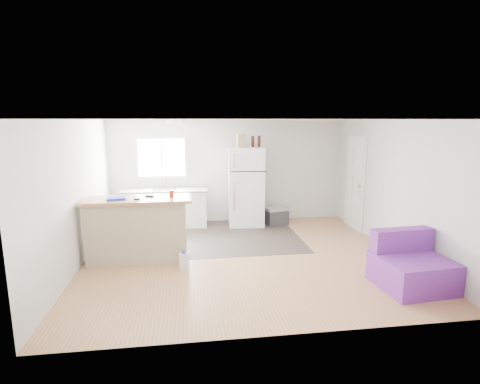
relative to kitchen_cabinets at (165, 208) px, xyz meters
name	(u,v)px	position (x,y,z in m)	size (l,w,h in m)	color
room	(245,191)	(1.49, -2.20, 0.76)	(5.51, 5.01, 2.41)	#A76C46
vinyl_zone	(201,237)	(0.77, -0.95, -0.43)	(4.05, 2.50, 0.00)	#2E2522
window	(162,158)	(-0.06, 0.29, 1.11)	(1.18, 0.06, 0.98)	white
interior_door	(355,183)	(4.22, -0.65, 0.58)	(0.11, 0.92, 2.10)	white
ceiling_fixture	(174,122)	(0.29, -1.00, 1.92)	(0.30, 0.30, 0.07)	white
kitchen_cabinets	(165,208)	(0.00, 0.00, 0.00)	(1.94, 0.67, 1.13)	white
peninsula	(138,229)	(-0.34, -2.11, 0.12)	(1.79, 0.69, 1.10)	tan
refrigerator	(246,186)	(1.84, -0.09, 0.46)	(0.84, 0.80, 1.80)	white
cooler	(276,215)	(2.55, -0.17, -0.23)	(0.60, 0.48, 0.40)	#303033
purple_seat	(411,267)	(3.71, -3.70, -0.15)	(1.02, 0.97, 0.79)	purple
cleaner_jug	(184,261)	(0.43, -2.62, -0.30)	(0.16, 0.12, 0.32)	silver
mop	(115,251)	(-0.72, -2.23, -0.20)	(0.22, 0.32, 1.14)	green
red_cup	(171,194)	(0.25, -2.10, 0.73)	(0.08, 0.08, 0.12)	red
blue_tray	(116,199)	(-0.66, -2.18, 0.68)	(0.30, 0.22, 0.04)	#1625D0
tool_a	(149,196)	(-0.13, -2.02, 0.68)	(0.14, 0.05, 0.03)	black
tool_b	(137,199)	(-0.31, -2.25, 0.68)	(0.10, 0.04, 0.03)	black
cardboard_box	(241,141)	(1.72, -0.14, 1.51)	(0.20, 0.10, 0.30)	tan
bottle_left	(253,142)	(1.99, -0.14, 1.48)	(0.07, 0.07, 0.25)	#351409
bottle_right	(259,142)	(2.13, -0.12, 1.48)	(0.07, 0.07, 0.25)	#351409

